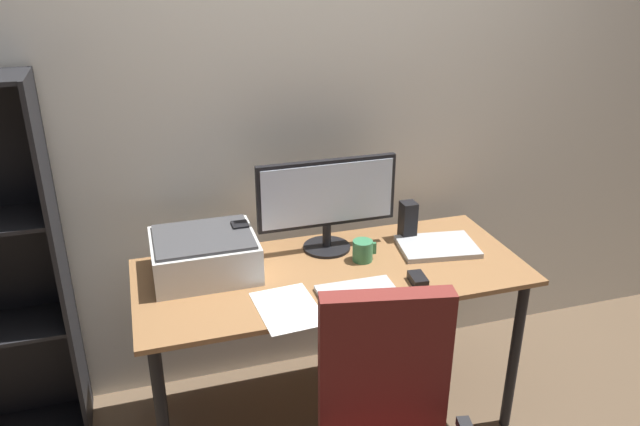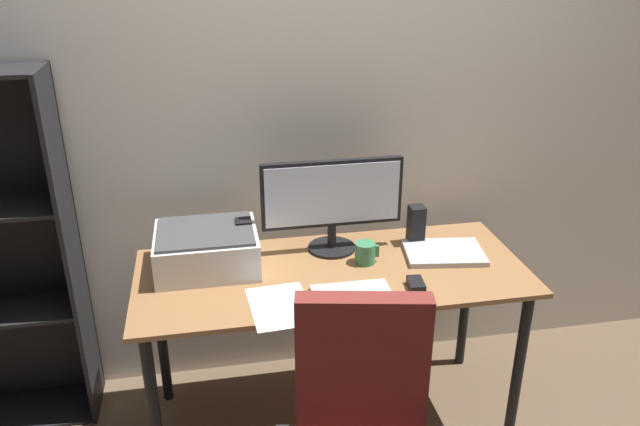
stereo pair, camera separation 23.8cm
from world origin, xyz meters
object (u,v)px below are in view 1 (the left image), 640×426
monitor (327,198)px  printer (204,254)px  laptop (437,246)px  keyboard (355,289)px  mouse (418,279)px  speaker_right (408,221)px  desk (332,290)px  coffee_mug (363,251)px  speaker_left (241,243)px

monitor → printer: bearing=-173.6°
laptop → printer: printer is taller
keyboard → mouse: bearing=-1.9°
mouse → speaker_right: 0.39m
desk → keyboard: keyboard is taller
keyboard → printer: (-0.51, 0.31, 0.07)m
desk → speaker_right: bearing=23.7°
desk → mouse: (0.28, -0.19, 0.11)m
coffee_mug → laptop: coffee_mug is taller
keyboard → printer: printer is taller
monitor → mouse: (0.24, -0.38, -0.21)m
speaker_right → keyboard: bearing=-136.1°
coffee_mug → monitor: bearing=127.1°
monitor → speaker_left: size_ratio=3.44×
laptop → speaker_right: bearing=130.0°
desk → laptop: 0.50m
keyboard → printer: bearing=150.0°
printer → desk: bearing=-14.7°
keyboard → speaker_right: speaker_right is taller
monitor → printer: size_ratio=1.46×
coffee_mug → speaker_right: (0.26, 0.14, 0.04)m
keyboard → speaker_left: speaker_left is taller
coffee_mug → printer: 0.63m
desk → mouse: mouse is taller
monitor → speaker_left: 0.39m
desk → printer: (-0.48, 0.13, 0.17)m
desk → speaker_left: bearing=151.9°
speaker_right → mouse: bearing=-108.2°
desk → coffee_mug: (0.14, 0.04, 0.13)m
speaker_right → coffee_mug: bearing=-152.3°
mouse → speaker_right: size_ratio=0.56×
speaker_left → printer: (-0.15, -0.05, -0.00)m
laptop → speaker_left: speaker_left is taller
speaker_left → speaker_right: (0.73, 0.00, 0.00)m
keyboard → desk: bearing=100.8°
speaker_right → printer: bearing=-176.8°
keyboard → speaker_left: bearing=136.2°
monitor → speaker_left: bearing=-178.8°
keyboard → mouse: (0.25, -0.01, 0.01)m
desk → laptop: laptop is taller
laptop → speaker_right: speaker_right is taller
keyboard → coffee_mug: 0.25m
coffee_mug → speaker_right: bearing=27.7°
desk → keyboard: size_ratio=5.32×
mouse → coffee_mug: size_ratio=0.98×
speaker_left → printer: size_ratio=0.42×
keyboard → speaker_right: bearing=44.8°
mouse → printer: bearing=163.1°
speaker_left → mouse: bearing=-31.1°
laptop → printer: bearing=-176.5°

